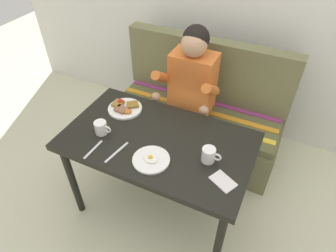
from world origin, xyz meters
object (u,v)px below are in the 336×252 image
Objects in this scene: table at (158,148)px; napkin at (223,181)px; plate_eggs at (151,160)px; coffee_mug_second at (101,127)px; person at (189,89)px; plate_breakfast at (125,108)px; fork at (93,150)px; couch at (197,118)px; coffee_mug at (209,155)px; knife at (117,152)px.

napkin is (0.47, -0.15, 0.09)m from table.
coffee_mug_second is (-0.40, 0.08, 0.04)m from plate_eggs.
plate_breakfast is (-0.32, -0.42, 0.00)m from person.
person is at bearing 74.03° from fork.
coffee_mug_second reaches higher than plate_eggs.
coffee_mug_second is at bearing -90.79° from plate_breakfast.
coffee_mug_second is (-0.35, -0.87, 0.45)m from couch.
plate_eggs is (0.40, -0.35, -0.01)m from plate_breakfast.
couch is 1.04m from coffee_mug_second.
napkin is (0.82, -0.32, -0.01)m from plate_breakfast.
plate_eggs is 0.43m from napkin.
plate_eggs is 1.87× the size of coffee_mug.
couch is 6.01× the size of plate_breakfast.
table is 0.37m from coffee_mug.
coffee_mug is at bearing -66.47° from couch.
couch is 12.20× the size of coffee_mug_second.
table is 0.60m from person.
plate_breakfast is 2.03× the size of coffee_mug.
person is at bearing 92.80° from table.
plate_eggs is 0.22m from knife.
couch is 0.45m from person.
napkin is (0.47, -0.91, 0.40)m from couch.
person is at bearing 65.01° from coffee_mug_second.
table is at bearing 174.46° from coffee_mug.
person is at bearing 89.65° from knife.
knife is at bearing 19.21° from fork.
coffee_mug_second is at bearing -174.42° from coffee_mug.
coffee_mug_second is (-0.00, -0.27, 0.03)m from plate_breakfast.
table is 6.00× the size of knife.
plate_eggs is (0.05, -0.94, 0.41)m from couch.
plate_breakfast is 0.27m from coffee_mug_second.
plate_eggs is 1.30× the size of fork.
plate_eggs is 1.10× the size of knife.
coffee_mug is (0.35, -0.03, 0.13)m from table.
table is 0.83× the size of couch.
person is at bearing 95.68° from plate_eggs.
coffee_mug_second reaches higher than napkin.
plate_breakfast is at bearing 163.72° from coffee_mug.
table is 0.50m from napkin.
couch reaches higher than coffee_mug_second.
fork is 0.15m from knife.
person reaches higher than coffee_mug_second.
plate_breakfast is 1.41× the size of fork.
coffee_mug_second is at bearing 176.92° from napkin.
plate_breakfast is at bearing 158.97° from napkin.
coffee_mug is 0.86× the size of napkin.
person is 8.82× the size of napkin.
coffee_mug_second is 0.86× the size of napkin.
fork is at bearing -161.58° from coffee_mug.
coffee_mug reaches higher than plate_breakfast.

